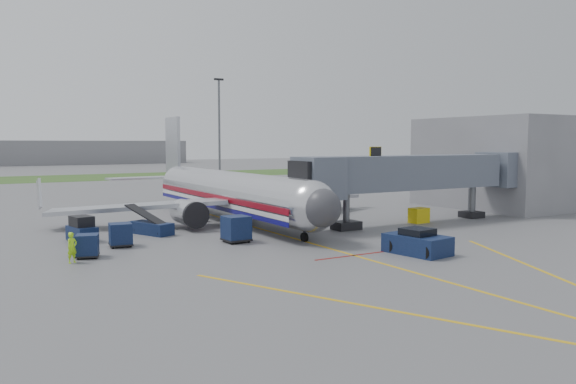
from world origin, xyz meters
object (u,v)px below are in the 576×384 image
pushback_tug (417,243)px  ramp_worker (72,248)px  baggage_tug (82,230)px  belt_loader (151,227)px  airliner (229,192)px

pushback_tug → ramp_worker: size_ratio=2.33×
ramp_worker → baggage_tug: bearing=45.6°
baggage_tug → belt_loader: (5.34, 0.81, -0.28)m
baggage_tug → ramp_worker: (-1.90, -7.38, 0.10)m
pushback_tug → baggage_tug: baggage_tug is taller
pushback_tug → belt_loader: 20.88m
pushback_tug → ramp_worker: ramp_worker is taller
airliner → belt_loader: bearing=-154.0°
belt_loader → ramp_worker: (-7.25, -8.18, 0.38)m
airliner → pushback_tug: bearing=-79.4°
pushback_tug → ramp_worker: bearing=157.1°
pushback_tug → belt_loader: size_ratio=0.93×
belt_loader → pushback_tug: bearing=-52.7°
belt_loader → ramp_worker: belt_loader is taller
airliner → ramp_worker: (-16.01, -12.46, -1.71)m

